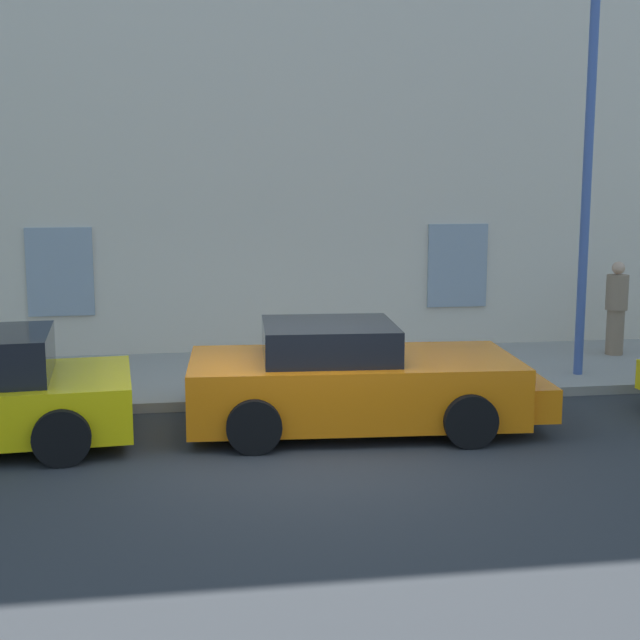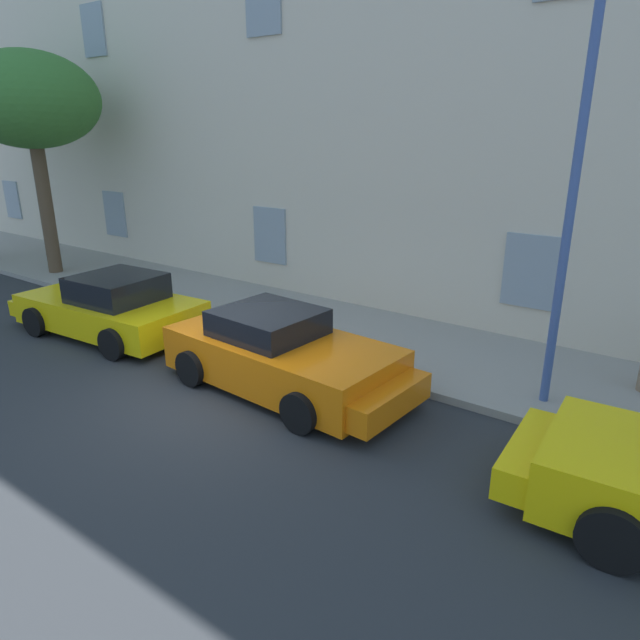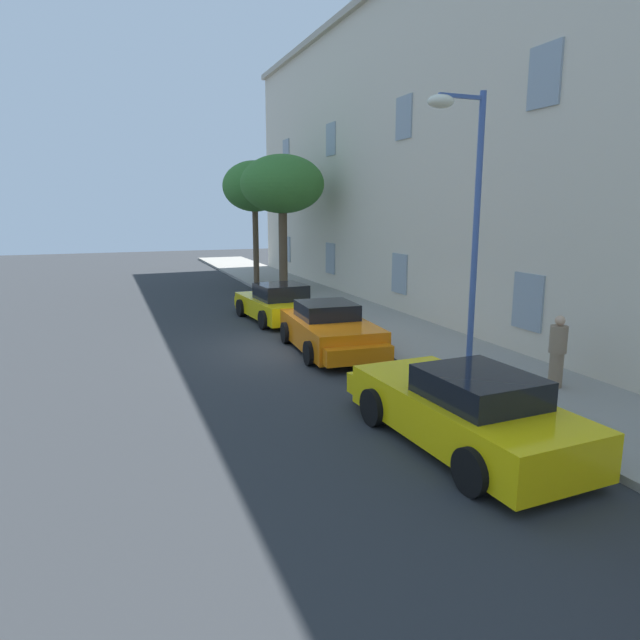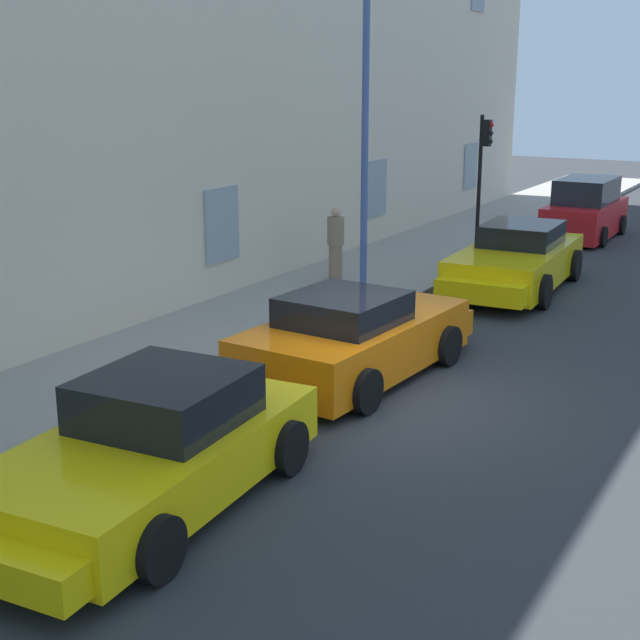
{
  "view_description": "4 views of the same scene",
  "coord_description": "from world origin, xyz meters",
  "views": [
    {
      "loc": [
        -1.45,
        -10.08,
        3.22
      ],
      "look_at": [
        0.42,
        1.87,
        1.24
      ],
      "focal_mm": 49.84,
      "sensor_mm": 36.0,
      "label": 1
    },
    {
      "loc": [
        6.54,
        -6.11,
        4.33
      ],
      "look_at": [
        1.7,
        0.55,
        1.53
      ],
      "focal_mm": 31.47,
      "sensor_mm": 36.0,
      "label": 2
    },
    {
      "loc": [
        15.2,
        -5.09,
        4.06
      ],
      "look_at": [
        0.13,
        0.72,
        0.81
      ],
      "focal_mm": 31.39,
      "sensor_mm": 36.0,
      "label": 3
    },
    {
      "loc": [
        -10.95,
        -5.34,
        4.53
      ],
      "look_at": [
        0.46,
        1.3,
        0.88
      ],
      "focal_mm": 49.88,
      "sensor_mm": 36.0,
      "label": 4
    }
  ],
  "objects": [
    {
      "name": "sportscar_yellow_flank",
      "position": [
        0.84,
        0.81,
        0.6
      ],
      "size": [
        4.63,
        2.38,
        1.37
      ],
      "color": "orange",
      "rests_on": "ground"
    },
    {
      "name": "street_lamp",
      "position": [
        4.65,
        2.33,
        4.47
      ],
      "size": [
        0.44,
        1.42,
        6.37
      ],
      "color": "#3F5999",
      "rests_on": "sidewalk"
    },
    {
      "name": "traffic_light",
      "position": [
        11.04,
        2.61,
        2.48
      ],
      "size": [
        0.22,
        0.36,
        3.42
      ],
      "color": "black",
      "rests_on": "sidewalk"
    },
    {
      "name": "hatchback_parked",
      "position": [
        14.72,
        0.82,
        0.77
      ],
      "size": [
        3.89,
        1.78,
        1.72
      ],
      "color": "red",
      "rests_on": "ground"
    },
    {
      "name": "ground_plane",
      "position": [
        0.0,
        0.0,
        0.0
      ],
      "size": [
        80.0,
        80.0,
        0.0
      ],
      "primitive_type": "plane",
      "color": "#2B2D30"
    },
    {
      "name": "sportscar_white_middle",
      "position": [
        7.41,
        0.5,
        0.63
      ],
      "size": [
        5.13,
        2.33,
        1.4
      ],
      "color": "yellow",
      "rests_on": "ground"
    },
    {
      "name": "pedestrian_admiring",
      "position": [
        5.95,
        4.09,
        0.96
      ],
      "size": [
        0.53,
        0.53,
        1.62
      ],
      "color": "#8C7259",
      "rests_on": "sidewalk"
    },
    {
      "name": "sportscar_red_lead",
      "position": [
        -4.3,
        0.72,
        0.59
      ],
      "size": [
        4.63,
        2.47,
        1.37
      ],
      "color": "yellow",
      "rests_on": "ground"
    },
    {
      "name": "sidewalk",
      "position": [
        0.0,
        3.65,
        0.07
      ],
      "size": [
        60.0,
        3.48,
        0.14
      ],
      "primitive_type": "cube",
      "color": "gray",
      "rests_on": "ground"
    }
  ]
}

